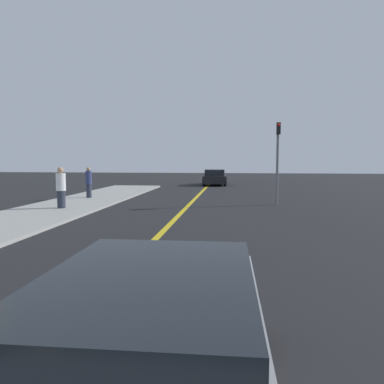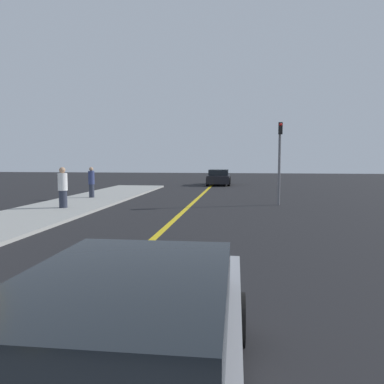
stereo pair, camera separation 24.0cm
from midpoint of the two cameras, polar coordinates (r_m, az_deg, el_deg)
name	(u,v)px [view 2 (the right image)]	position (r m, az deg, el deg)	size (l,w,h in m)	color
road_center_line	(184,211)	(15.73, -0.85, -2.94)	(0.20, 60.00, 0.01)	gold
sidewalk_left	(31,216)	(15.21, -22.92, -3.43)	(3.64, 31.09, 0.11)	#9E9E99
car_near_right_lane	(132,346)	(3.41, -7.01, -22.25)	(2.00, 4.27, 1.32)	#9E9EA3
car_ahead_center	(219,177)	(31.34, 4.33, 2.22)	(1.96, 3.97, 1.30)	black
pedestrian_mid_group	(63,188)	(16.84, -18.71, 0.64)	(0.40, 0.40, 1.74)	#282D3D
pedestrian_far_standing	(91,182)	(20.88, -14.76, 1.45)	(0.33, 0.33, 1.64)	#282D3D
traffic_light	(280,155)	(18.13, 13.58, 5.56)	(0.18, 0.40, 3.88)	slate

